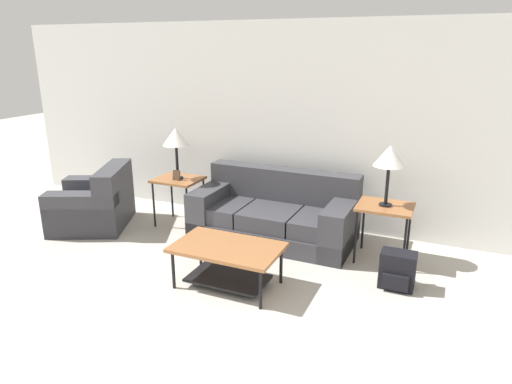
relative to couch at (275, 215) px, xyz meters
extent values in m
cube|color=silver|center=(0.20, 0.62, 1.01)|extent=(9.10, 0.06, 2.60)
cube|color=#38383D|center=(0.00, -0.05, -0.18)|extent=(1.96, 0.94, 0.22)
cube|color=#38383D|center=(-0.65, -0.07, 0.03)|extent=(0.64, 0.84, 0.20)
cube|color=#38383D|center=(0.00, -0.07, 0.03)|extent=(0.64, 0.84, 0.20)
cube|color=#38383D|center=(0.65, -0.08, 0.03)|extent=(0.64, 0.84, 0.20)
cube|color=#38383D|center=(0.00, 0.28, 0.33)|extent=(1.96, 0.28, 0.40)
cube|color=#38383D|center=(-0.84, -0.04, 0.00)|extent=(0.29, 0.93, 0.58)
cube|color=#38383D|center=(0.84, -0.06, 0.00)|extent=(0.29, 0.93, 0.58)
cube|color=#38383D|center=(-2.37, -0.60, -0.09)|extent=(1.22, 1.26, 0.40)
cube|color=#38383D|center=(-2.08, -0.47, 0.31)|extent=(0.64, 1.00, 0.40)
cube|color=#38383D|center=(-2.51, -0.27, -0.01)|extent=(0.92, 0.61, 0.56)
cube|color=#38383D|center=(-2.22, -0.92, -0.01)|extent=(0.92, 0.61, 0.56)
cube|color=#33567F|center=(-2.26, -0.55, 0.21)|extent=(0.31, 0.39, 0.36)
cube|color=#935B33|center=(0.02, -1.31, 0.12)|extent=(1.05, 0.64, 0.04)
cylinder|color=black|center=(-0.44, -1.57, -0.10)|extent=(0.03, 0.03, 0.40)
cylinder|color=black|center=(0.49, -1.57, -0.10)|extent=(0.03, 0.03, 0.40)
cylinder|color=black|center=(-0.44, -1.05, -0.10)|extent=(0.03, 0.03, 0.40)
cylinder|color=black|center=(0.49, -1.05, -0.10)|extent=(0.03, 0.03, 0.40)
cube|color=black|center=(0.02, -1.31, -0.21)|extent=(0.79, 0.45, 0.02)
cube|color=#935B33|center=(-1.32, -0.10, 0.33)|extent=(0.59, 0.50, 0.03)
cylinder|color=black|center=(-1.58, -0.31, 0.01)|extent=(0.03, 0.03, 0.61)
cylinder|color=black|center=(-1.07, -0.31, 0.01)|extent=(0.03, 0.03, 0.61)
cylinder|color=black|center=(-1.58, 0.11, 0.01)|extent=(0.03, 0.03, 0.61)
cylinder|color=black|center=(-1.07, 0.11, 0.01)|extent=(0.03, 0.03, 0.61)
cube|color=#935B33|center=(1.32, -0.10, 0.33)|extent=(0.59, 0.50, 0.03)
cylinder|color=black|center=(1.06, -0.31, 0.01)|extent=(0.03, 0.03, 0.61)
cylinder|color=black|center=(1.58, -0.31, 0.01)|extent=(0.03, 0.03, 0.61)
cylinder|color=black|center=(1.06, 0.11, 0.01)|extent=(0.03, 0.03, 0.61)
cylinder|color=black|center=(1.58, 0.11, 0.01)|extent=(0.03, 0.03, 0.61)
cylinder|color=black|center=(-1.32, -0.10, 0.36)|extent=(0.14, 0.14, 0.02)
cylinder|color=black|center=(-1.32, -0.10, 0.58)|extent=(0.04, 0.04, 0.42)
cone|color=white|center=(-1.32, -0.10, 0.90)|extent=(0.33, 0.33, 0.22)
cylinder|color=black|center=(1.32, -0.10, 0.36)|extent=(0.14, 0.14, 0.02)
cylinder|color=black|center=(1.32, -0.10, 0.58)|extent=(0.04, 0.04, 0.42)
cone|color=white|center=(1.32, -0.10, 0.90)|extent=(0.33, 0.33, 0.22)
cube|color=black|center=(1.56, -0.66, -0.11)|extent=(0.34, 0.22, 0.37)
cube|color=black|center=(1.56, -0.79, -0.18)|extent=(0.25, 0.05, 0.15)
cylinder|color=black|center=(1.47, -0.54, -0.09)|extent=(0.02, 0.02, 0.28)
cylinder|color=black|center=(1.65, -0.54, -0.09)|extent=(0.02, 0.02, 0.28)
cube|color=#4C3828|center=(-1.29, -0.17, 0.41)|extent=(0.10, 0.04, 0.13)
camera|label=1|loc=(1.91, -4.92, 1.98)|focal=32.00mm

